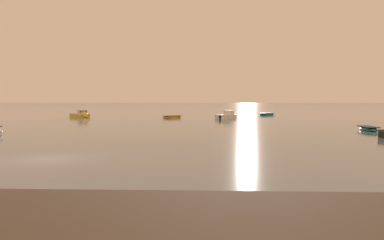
{
  "coord_description": "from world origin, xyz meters",
  "views": [
    {
      "loc": [
        9.79,
        -24.81,
        3.7
      ],
      "look_at": [
        7.42,
        33.32,
        0.74
      ],
      "focal_mm": 38.5,
      "sensor_mm": 36.0,
      "label": 1
    }
  ],
  "objects_px": {
    "motorboat_moored_0": "(228,117)",
    "motorboat_moored_1": "(82,116)",
    "rowboat_moored_1": "(172,117)",
    "rowboat_moored_3": "(267,114)",
    "rowboat_moored_0": "(368,129)"
  },
  "relations": [
    {
      "from": "rowboat_moored_0",
      "to": "rowboat_moored_1",
      "type": "relative_size",
      "value": 1.05
    },
    {
      "from": "motorboat_moored_1",
      "to": "rowboat_moored_3",
      "type": "relative_size",
      "value": 1.33
    },
    {
      "from": "rowboat_moored_0",
      "to": "rowboat_moored_3",
      "type": "relative_size",
      "value": 0.99
    },
    {
      "from": "rowboat_moored_1",
      "to": "rowboat_moored_3",
      "type": "relative_size",
      "value": 0.95
    },
    {
      "from": "motorboat_moored_1",
      "to": "rowboat_moored_1",
      "type": "bearing_deg",
      "value": 43.26
    },
    {
      "from": "rowboat_moored_0",
      "to": "motorboat_moored_1",
      "type": "height_order",
      "value": "motorboat_moored_1"
    },
    {
      "from": "motorboat_moored_1",
      "to": "rowboat_moored_3",
      "type": "xyz_separation_m",
      "value": [
        39.34,
        13.5,
        -0.16
      ]
    },
    {
      "from": "rowboat_moored_3",
      "to": "rowboat_moored_1",
      "type": "bearing_deg",
      "value": 175.68
    },
    {
      "from": "rowboat_moored_0",
      "to": "motorboat_moored_0",
      "type": "relative_size",
      "value": 0.69
    },
    {
      "from": "motorboat_moored_0",
      "to": "motorboat_moored_1",
      "type": "distance_m",
      "value": 29.78
    },
    {
      "from": "rowboat_moored_1",
      "to": "motorboat_moored_1",
      "type": "distance_m",
      "value": 18.64
    },
    {
      "from": "motorboat_moored_0",
      "to": "rowboat_moored_3",
      "type": "xyz_separation_m",
      "value": [
        9.76,
        17.05,
        -0.16
      ]
    },
    {
      "from": "motorboat_moored_0",
      "to": "motorboat_moored_1",
      "type": "xyz_separation_m",
      "value": [
        -29.57,
        3.55,
        -0.0
      ]
    },
    {
      "from": "motorboat_moored_0",
      "to": "motorboat_moored_1",
      "type": "relative_size",
      "value": 1.09
    },
    {
      "from": "rowboat_moored_1",
      "to": "rowboat_moored_3",
      "type": "xyz_separation_m",
      "value": [
        20.75,
        14.93,
        0.01
      ]
    }
  ]
}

